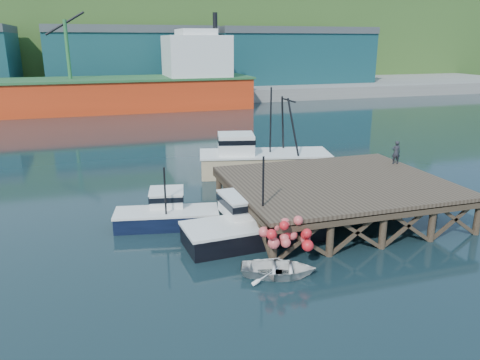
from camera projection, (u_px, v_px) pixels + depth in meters
name	position (u px, v px, depth m)	size (l,w,h in m)	color
ground	(245.00, 226.00, 25.61)	(300.00, 300.00, 0.00)	black
wharf	(338.00, 184.00, 26.47)	(12.00, 10.00, 2.62)	brown
far_quay	(131.00, 88.00, 89.29)	(160.00, 40.00, 2.00)	gray
warehouse_mid	(132.00, 60.00, 83.15)	(28.00, 16.00, 9.00)	#17454C
warehouse_right	(287.00, 58.00, 91.80)	(30.00, 16.00, 9.00)	#17454C
cargo_ship	(83.00, 88.00, 66.08)	(55.50, 10.00, 13.75)	red
hillside	(118.00, 35.00, 113.84)	(220.00, 50.00, 22.00)	#2D511E
boat_navy	(167.00, 213.00, 25.62)	(5.86, 3.58, 3.49)	black
boat_black	(254.00, 223.00, 23.77)	(7.55, 6.34, 4.57)	black
trawler	(262.00, 157.00, 35.23)	(10.25, 5.54, 6.51)	tan
dinghy	(279.00, 269.00, 20.11)	(2.31, 3.23, 0.67)	white
dockworker	(396.00, 152.00, 29.93)	(0.55, 0.36, 1.51)	black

